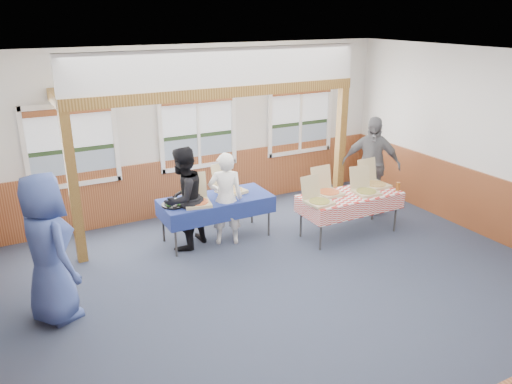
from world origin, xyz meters
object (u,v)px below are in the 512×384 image
woman_white (226,199)px  person_grey (371,165)px  woman_black (183,199)px  man_blue (48,249)px  table_right (350,197)px  table_left (216,201)px

woman_white → person_grey: person_grey is taller
woman_black → man_blue: man_blue is taller
woman_black → man_blue: 2.49m
table_right → man_blue: man_blue is taller
woman_white → person_grey: size_ratio=0.84×
table_left → person_grey: 3.20m
person_grey → man_blue: bearing=-126.3°
table_left → woman_black: (-0.60, -0.04, 0.16)m
woman_white → person_grey: 3.10m
woman_black → person_grey: bearing=146.1°
woman_white → man_blue: 3.04m
table_left → woman_white: 0.26m
man_blue → person_grey: man_blue is taller
table_left → table_right: size_ratio=1.02×
man_blue → woman_white: bearing=-90.2°
woman_white → table_right: bearing=-177.8°
table_left → woman_white: size_ratio=1.24×
table_right → woman_white: bearing=178.2°
table_right → person_grey: size_ratio=1.03×
woman_white → man_blue: man_blue is taller
woman_white → woman_black: 0.71m
table_right → woman_white: 2.18m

